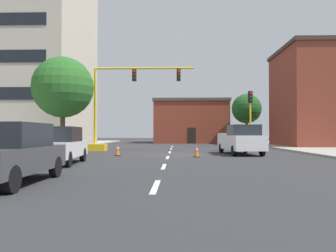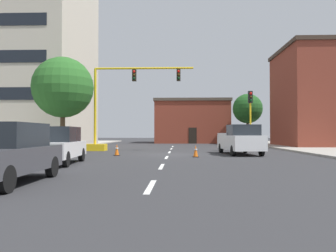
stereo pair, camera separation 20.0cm
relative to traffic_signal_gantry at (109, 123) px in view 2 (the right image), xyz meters
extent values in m
plane|color=#2D2D30|center=(5.03, -4.52, -2.24)|extent=(160.00, 160.00, 0.00)
cube|color=#B2ADA3|center=(-7.40, 3.48, -2.17)|extent=(6.00, 56.00, 0.14)
cube|color=#9E998E|center=(17.47, 3.48, -2.17)|extent=(6.00, 56.00, 0.14)
cube|color=silver|center=(5.03, -18.52, -2.23)|extent=(0.16, 2.40, 0.01)
cube|color=silver|center=(5.03, -13.02, -2.23)|extent=(0.16, 2.40, 0.01)
cube|color=silver|center=(5.03, -7.52, -2.23)|extent=(0.16, 2.40, 0.01)
cube|color=silver|center=(5.03, -2.02, -2.23)|extent=(0.16, 2.40, 0.01)
cube|color=silver|center=(5.03, 3.48, -2.23)|extent=(0.16, 2.40, 0.01)
cube|color=silver|center=(5.03, 8.98, -2.23)|extent=(0.16, 2.40, 0.01)
cube|color=beige|center=(-11.88, 8.05, 9.16)|extent=(14.86, 13.23, 22.81)
cube|color=brown|center=(7.56, 23.79, 0.72)|extent=(10.59, 9.06, 5.92)
cube|color=#4C4238|center=(7.56, 23.79, 3.88)|extent=(10.89, 9.36, 0.40)
cube|color=black|center=(7.56, 19.23, -1.14)|extent=(1.10, 0.06, 2.20)
cube|color=brown|center=(22.10, 8.67, 2.77)|extent=(11.03, 9.60, 10.02)
cube|color=#3D2D23|center=(22.10, 8.67, 7.98)|extent=(11.33, 9.90, 0.40)
cube|color=yellow|center=(-1.14, 0.00, -1.96)|extent=(1.80, 1.20, 0.55)
cylinder|color=yellow|center=(-1.14, 0.00, 1.41)|extent=(0.20, 0.20, 6.20)
cylinder|color=yellow|center=(2.89, 0.00, 4.51)|extent=(8.06, 0.16, 0.16)
cube|color=black|center=(2.08, 0.00, 3.94)|extent=(0.32, 0.36, 0.95)
sphere|color=red|center=(2.08, -0.19, 4.21)|extent=(0.20, 0.20, 0.20)
sphere|color=#38280A|center=(2.08, -0.19, 3.93)|extent=(0.20, 0.20, 0.20)
sphere|color=black|center=(2.08, -0.19, 3.65)|extent=(0.20, 0.20, 0.20)
cube|color=black|center=(5.71, 0.00, 3.94)|extent=(0.32, 0.36, 0.95)
sphere|color=red|center=(5.71, -0.19, 4.21)|extent=(0.20, 0.20, 0.20)
sphere|color=#38280A|center=(5.71, -0.19, 3.93)|extent=(0.20, 0.20, 0.20)
sphere|color=black|center=(5.71, -0.19, 3.65)|extent=(0.20, 0.20, 0.20)
cylinder|color=yellow|center=(11.45, -0.28, 0.16)|extent=(0.14, 0.14, 4.80)
cube|color=black|center=(11.45, -0.28, 2.09)|extent=(0.32, 0.36, 0.95)
sphere|color=red|center=(11.45, -0.47, 2.36)|extent=(0.20, 0.20, 0.20)
sphere|color=#38280A|center=(11.45, -0.47, 2.08)|extent=(0.20, 0.20, 0.20)
sphere|color=black|center=(11.45, -0.47, 1.80)|extent=(0.20, 0.20, 0.20)
cylinder|color=#4C3823|center=(-3.10, -2.08, -0.64)|extent=(0.36, 0.36, 3.19)
sphere|color=#286023|center=(-3.10, -2.08, 2.69)|extent=(4.62, 4.62, 4.62)
cylinder|color=brown|center=(14.63, 17.03, -0.64)|extent=(0.36, 0.36, 3.19)
sphere|color=#1E511E|center=(14.63, 17.03, 2.40)|extent=(3.86, 3.86, 3.86)
cube|color=white|center=(9.88, -4.37, -1.42)|extent=(2.47, 5.56, 0.95)
cube|color=#1E2328|center=(9.96, -5.27, -0.60)|extent=(1.99, 1.96, 0.70)
cube|color=white|center=(9.77, -3.19, -0.87)|extent=(2.24, 2.97, 0.16)
cylinder|color=black|center=(10.94, -6.12, -1.90)|extent=(0.28, 0.70, 0.68)
cylinder|color=black|center=(9.15, -6.28, -1.90)|extent=(0.28, 0.70, 0.68)
cylinder|color=black|center=(10.61, -2.46, -1.90)|extent=(0.28, 0.70, 0.68)
cylinder|color=black|center=(8.82, -2.62, -1.90)|extent=(0.28, 0.70, 0.68)
cube|color=white|center=(0.08, -12.02, -1.55)|extent=(2.18, 4.62, 0.70)
cube|color=#1E2328|center=(0.07, -11.92, -0.85)|extent=(1.87, 2.42, 0.70)
cylinder|color=black|center=(-0.85, -10.55, -1.90)|extent=(0.27, 0.69, 0.68)
cylinder|color=black|center=(0.79, -10.43, -1.90)|extent=(0.27, 0.69, 0.68)
cylinder|color=black|center=(-0.63, -13.61, -1.90)|extent=(0.27, 0.69, 0.68)
cylinder|color=black|center=(1.02, -13.48, -1.90)|extent=(0.27, 0.69, 0.68)
cube|color=#3D3D42|center=(0.82, -18.18, -1.55)|extent=(1.92, 4.53, 0.70)
cube|color=#1E2328|center=(0.82, -18.08, -0.85)|extent=(1.74, 2.32, 0.70)
cylinder|color=black|center=(-0.03, -16.66, -1.90)|extent=(0.23, 0.68, 0.68)
cylinder|color=black|center=(1.62, -16.64, -1.90)|extent=(0.23, 0.68, 0.68)
cylinder|color=black|center=(1.67, -19.70, -1.90)|extent=(0.23, 0.68, 0.68)
cube|color=black|center=(1.79, -6.03, -2.22)|extent=(0.36, 0.36, 0.04)
cone|color=orange|center=(1.79, -6.03, -1.84)|extent=(0.28, 0.28, 0.71)
cylinder|color=white|center=(1.79, -6.03, -1.76)|extent=(0.19, 0.19, 0.08)
cube|color=black|center=(6.77, -7.18, -2.22)|extent=(0.36, 0.36, 0.04)
cone|color=orange|center=(6.77, -7.18, -1.85)|extent=(0.28, 0.28, 0.69)
cylinder|color=white|center=(6.77, -7.18, -1.77)|extent=(0.19, 0.19, 0.08)
camera|label=1|loc=(5.64, -27.74, -0.79)|focal=36.54mm
camera|label=2|loc=(5.83, -27.74, -0.79)|focal=36.54mm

